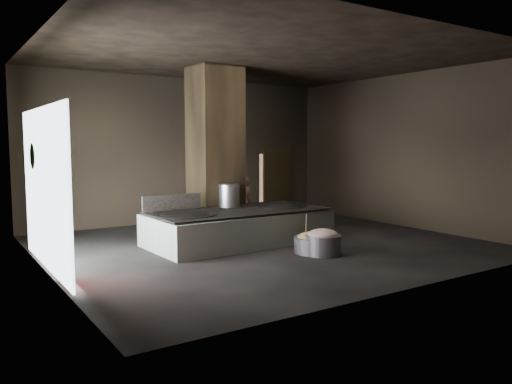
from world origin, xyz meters
TOP-DOWN VIEW (x-y plane):
  - floor at (0.00, 0.00)m, footprint 10.00×9.00m
  - ceiling at (0.00, 0.00)m, footprint 10.00×9.00m
  - back_wall at (0.00, 4.55)m, footprint 10.00×0.10m
  - front_wall at (0.00, -4.55)m, footprint 10.00×0.10m
  - left_wall at (-5.05, 0.00)m, footprint 0.10×9.00m
  - right_wall at (5.05, 0.00)m, footprint 0.10×9.00m
  - pillar at (-0.30, 1.90)m, footprint 1.20×1.20m
  - hearth_platform at (-0.42, 0.48)m, footprint 4.53×2.29m
  - platform_cap at (-0.42, 0.48)m, footprint 4.36×2.09m
  - wok_left at (-1.87, 0.43)m, footprint 1.40×1.40m
  - wok_left_rim at (-1.87, 0.43)m, footprint 1.43×1.43m
  - wok_right at (0.93, 0.53)m, footprint 1.31×1.31m
  - wok_right_rim at (0.93, 0.53)m, footprint 1.34×1.34m
  - stock_pot at (-0.37, 1.03)m, footprint 0.54×0.54m
  - splash_guard at (-1.87, 1.23)m, footprint 1.55×0.12m
  - cook at (0.73, 2.12)m, footprint 0.57×0.38m
  - veg_basin at (0.44, -1.43)m, footprint 1.14×1.14m
  - veg_fill at (0.44, -1.43)m, footprint 0.79×0.79m
  - ladle at (0.29, -1.28)m, footprint 0.25×0.32m
  - meat_basin at (0.45, -1.69)m, footprint 0.97×0.97m
  - meat_fill at (0.45, -1.69)m, footprint 0.67×0.67m
  - doorway_near at (1.20, 4.45)m, footprint 1.18×0.08m
  - doorway_near_glow at (0.94, 4.50)m, footprint 0.78×0.04m
  - doorway_far at (3.60, 4.45)m, footprint 1.18×0.08m
  - doorway_far_glow at (3.31, 4.52)m, footprint 0.88×0.04m
  - left_opening at (-4.95, 0.20)m, footprint 0.04×4.20m
  - pavilion_sliver at (-4.88, -1.10)m, footprint 0.05×0.90m
  - tree_silhouette at (-4.85, 1.30)m, footprint 0.28×1.10m

SIDE VIEW (x-z plane):
  - floor at x=0.00m, z-range -0.10..0.00m
  - veg_basin at x=0.44m, z-range 0.00..0.36m
  - meat_basin at x=0.45m, z-range 0.00..0.44m
  - veg_fill at x=0.44m, z-range 0.23..0.47m
  - hearth_platform at x=-0.42m, z-range 0.00..0.77m
  - meat_fill at x=0.45m, z-range 0.32..0.58m
  - ladle at x=0.29m, z-range 0.21..0.89m
  - wok_left at x=-1.87m, z-range 0.56..0.94m
  - wok_right at x=0.93m, z-range 0.57..0.93m
  - cook at x=0.73m, z-range 0.00..1.54m
  - platform_cap at x=-0.42m, z-range 0.80..0.83m
  - wok_left_rim at x=-1.87m, z-range 0.80..0.84m
  - wok_right_rim at x=0.93m, z-range 0.80..0.84m
  - pavilion_sliver at x=-4.88m, z-range 0.00..1.70m
  - splash_guard at x=-1.87m, z-range 0.84..1.22m
  - doorway_near_glow at x=0.94m, z-range 0.12..1.98m
  - doorway_far_glow at x=3.31m, z-range 0.01..2.09m
  - doorway_near at x=1.20m, z-range -0.09..2.29m
  - doorway_far at x=3.60m, z-range -0.09..2.29m
  - stock_pot at x=-0.37m, z-range 0.84..1.42m
  - left_opening at x=-4.95m, z-range 0.05..3.15m
  - tree_silhouette at x=-4.85m, z-range 1.65..2.75m
  - back_wall at x=0.00m, z-range 0.00..4.50m
  - front_wall at x=0.00m, z-range 0.00..4.50m
  - left_wall at x=-5.05m, z-range 0.00..4.50m
  - right_wall at x=5.05m, z-range 0.00..4.50m
  - pillar at x=-0.30m, z-range 0.00..4.50m
  - ceiling at x=0.00m, z-range 4.50..4.60m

